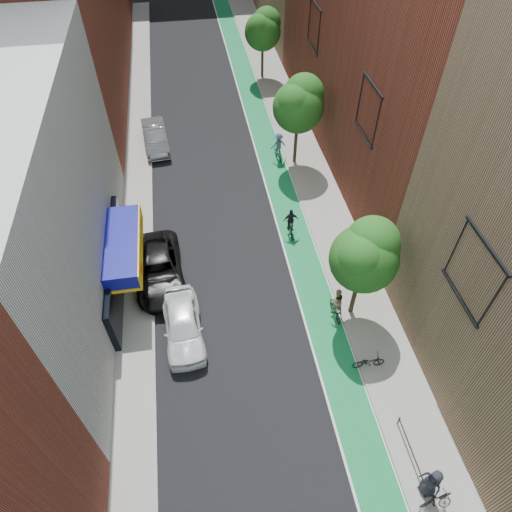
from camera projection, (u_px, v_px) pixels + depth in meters
name	position (u px, v px, depth m)	size (l,w,h in m)	color
bike_lane	(268.00, 150.00, 35.60)	(2.00, 68.00, 0.01)	#167E42
sidewalk_left	(139.00, 162.00, 34.44)	(2.00, 68.00, 0.15)	gray
sidewalk_right	(300.00, 146.00, 35.83)	(3.00, 68.00, 0.15)	gray
building_left_white	(5.00, 216.00, 21.50)	(8.00, 20.00, 12.00)	silver
tree_near	(366.00, 254.00, 21.67)	(3.40, 3.36, 6.42)	#332619
tree_mid	(299.00, 103.00, 30.87)	(3.55, 3.53, 6.74)	#332619
tree_far	(263.00, 29.00, 40.53)	(3.30, 3.25, 6.21)	#332619
parked_car_white	(183.00, 325.00, 23.51)	(1.95, 4.86, 1.66)	white
parked_car_black	(159.00, 269.00, 26.14)	(2.69, 5.84, 1.62)	black
parked_car_silver	(155.00, 137.00, 35.37)	(1.73, 4.96, 1.63)	gray
cyclist_lane_near	(336.00, 305.00, 24.37)	(0.83, 1.66, 1.98)	black
cyclist_lane_mid	(291.00, 225.00, 28.71)	(0.95, 1.59, 1.97)	black
cyclist_lane_far	(278.00, 147.00, 34.14)	(1.24, 1.57, 2.11)	black
parked_bike_mid	(436.00, 499.00, 18.16)	(0.42, 1.50, 0.90)	black
parked_bike_far	(369.00, 362.00, 22.35)	(0.57, 1.63, 0.86)	black
pedestrian	(432.00, 482.00, 18.11)	(0.93, 0.60, 1.90)	#212129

